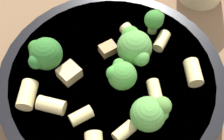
% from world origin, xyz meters
% --- Properties ---
extents(ground_plane, '(2.00, 2.00, 0.00)m').
position_xyz_m(ground_plane, '(0.00, 0.00, 0.00)').
color(ground_plane, brown).
extents(pasta_bowl, '(0.26, 0.26, 0.03)m').
position_xyz_m(pasta_bowl, '(0.00, 0.00, 0.02)').
color(pasta_bowl, black).
rests_on(pasta_bowl, ground_plane).
extents(broccoli_floret_1, '(0.02, 0.02, 0.03)m').
position_xyz_m(broccoli_floret_1, '(-0.01, -0.08, 0.05)').
color(broccoli_floret_1, '#84AD60').
rests_on(broccoli_floret_1, pasta_bowl).
extents(broccoli_floret_2, '(0.03, 0.03, 0.04)m').
position_xyz_m(broccoli_floret_2, '(-0.02, 0.01, 0.05)').
color(broccoli_floret_2, '#84AD60').
rests_on(broccoli_floret_2, pasta_bowl).
extents(broccoli_floret_3, '(0.04, 0.04, 0.04)m').
position_xyz_m(broccoli_floret_3, '(0.07, 0.03, 0.05)').
color(broccoli_floret_3, '#84AD60').
rests_on(broccoli_floret_3, pasta_bowl).
extents(broccoli_floret_4, '(0.04, 0.04, 0.04)m').
position_xyz_m(broccoli_floret_4, '(-0.06, 0.03, 0.05)').
color(broccoli_floret_4, '#9EC175').
rests_on(broccoli_floret_4, pasta_bowl).
extents(broccoli_floret_5, '(0.04, 0.04, 0.04)m').
position_xyz_m(broccoli_floret_5, '(-0.01, -0.03, 0.05)').
color(broccoli_floret_5, '#9EC175').
rests_on(broccoli_floret_5, pasta_bowl).
extents(rigatoni_1, '(0.02, 0.03, 0.01)m').
position_xyz_m(rigatoni_1, '(-0.00, 0.06, 0.04)').
color(rigatoni_1, '#E0C67F').
rests_on(rigatoni_1, pasta_bowl).
extents(rigatoni_2, '(0.03, 0.03, 0.02)m').
position_xyz_m(rigatoni_2, '(0.01, -0.06, 0.04)').
color(rigatoni_2, '#E0C67F').
rests_on(rigatoni_2, pasta_bowl).
extents(rigatoni_3, '(0.03, 0.02, 0.02)m').
position_xyz_m(rigatoni_3, '(0.03, 0.07, 0.04)').
color(rigatoni_3, '#E0C67F').
rests_on(rigatoni_3, pasta_bowl).
extents(rigatoni_4, '(0.02, 0.03, 0.01)m').
position_xyz_m(rigatoni_4, '(-0.05, 0.06, 0.04)').
color(rigatoni_4, '#E0C67F').
rests_on(rigatoni_4, pasta_bowl).
extents(rigatoni_5, '(0.03, 0.03, 0.02)m').
position_xyz_m(rigatoni_5, '(0.06, 0.07, 0.04)').
color(rigatoni_5, '#E0C67F').
rests_on(rigatoni_5, pasta_bowl).
extents(rigatoni_6, '(0.03, 0.03, 0.02)m').
position_xyz_m(rigatoni_6, '(-0.08, -0.04, 0.04)').
color(rigatoni_6, '#E0C67F').
rests_on(rigatoni_6, pasta_bowl).
extents(rigatoni_7, '(0.01, 0.03, 0.01)m').
position_xyz_m(rigatoni_7, '(-0.03, -0.07, 0.04)').
color(rigatoni_7, '#E0C67F').
rests_on(rigatoni_7, pasta_bowl).
extents(rigatoni_8, '(0.03, 0.03, 0.01)m').
position_xyz_m(rigatoni_8, '(-0.05, -0.00, 0.04)').
color(rigatoni_8, '#E0C67F').
rests_on(rigatoni_8, pasta_bowl).
extents(chicken_chunk_0, '(0.03, 0.03, 0.01)m').
position_xyz_m(chicken_chunk_0, '(0.04, 0.03, 0.04)').
color(chicken_chunk_0, tan).
rests_on(chicken_chunk_0, pasta_bowl).
extents(chicken_chunk_1, '(0.02, 0.02, 0.01)m').
position_xyz_m(chicken_chunk_1, '(0.02, -0.03, 0.03)').
color(chicken_chunk_1, '#A87A4C').
rests_on(chicken_chunk_1, pasta_bowl).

